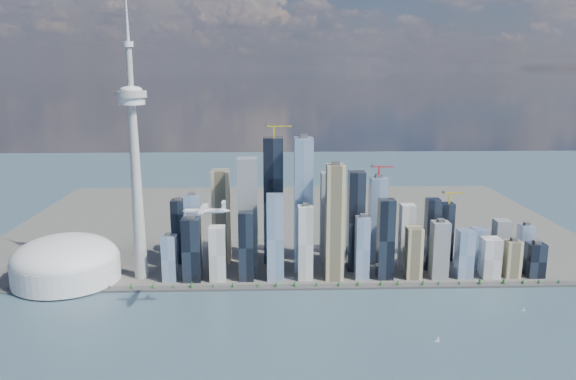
{
  "coord_description": "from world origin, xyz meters",
  "views": [
    {
      "loc": [
        -48.13,
        -731.11,
        400.22
      ],
      "look_at": [
        -16.16,
        260.0,
        185.4
      ],
      "focal_mm": 35.0,
      "sensor_mm": 36.0,
      "label": 1
    }
  ],
  "objects_px": {
    "airplane": "(206,210)",
    "sailboat_west": "(438,340)",
    "sailboat_east": "(524,309)",
    "dome_stadium": "(66,262)",
    "needle_tower": "(135,159)"
  },
  "relations": [
    {
      "from": "needle_tower",
      "to": "sailboat_west",
      "type": "height_order",
      "value": "needle_tower"
    },
    {
      "from": "needle_tower",
      "to": "sailboat_west",
      "type": "xyz_separation_m",
      "value": [
        501.1,
        -275.83,
        -232.68
      ]
    },
    {
      "from": "sailboat_east",
      "to": "dome_stadium",
      "type": "bearing_deg",
      "value": -172.89
    },
    {
      "from": "needle_tower",
      "to": "sailboat_east",
      "type": "distance_m",
      "value": 737.87
    },
    {
      "from": "dome_stadium",
      "to": "airplane",
      "type": "xyz_separation_m",
      "value": [
        291.62,
        -185.84,
        146.26
      ]
    },
    {
      "from": "dome_stadium",
      "to": "airplane",
      "type": "distance_m",
      "value": 375.46
    },
    {
      "from": "dome_stadium",
      "to": "needle_tower",
      "type": "bearing_deg",
      "value": 4.09
    },
    {
      "from": "sailboat_west",
      "to": "sailboat_east",
      "type": "relative_size",
      "value": 1.15
    },
    {
      "from": "dome_stadium",
      "to": "sailboat_west",
      "type": "height_order",
      "value": "dome_stadium"
    },
    {
      "from": "needle_tower",
      "to": "sailboat_west",
      "type": "bearing_deg",
      "value": -28.83
    },
    {
      "from": "dome_stadium",
      "to": "sailboat_east",
      "type": "relative_size",
      "value": 23.41
    },
    {
      "from": "sailboat_west",
      "to": "airplane",
      "type": "bearing_deg",
      "value": 174.04
    },
    {
      "from": "airplane",
      "to": "sailboat_west",
      "type": "relative_size",
      "value": 7.54
    },
    {
      "from": "airplane",
      "to": "sailboat_east",
      "type": "distance_m",
      "value": 558.41
    },
    {
      "from": "airplane",
      "to": "sailboat_west",
      "type": "xyz_separation_m",
      "value": [
        349.48,
        -79.99,
        -182.54
      ]
    }
  ]
}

